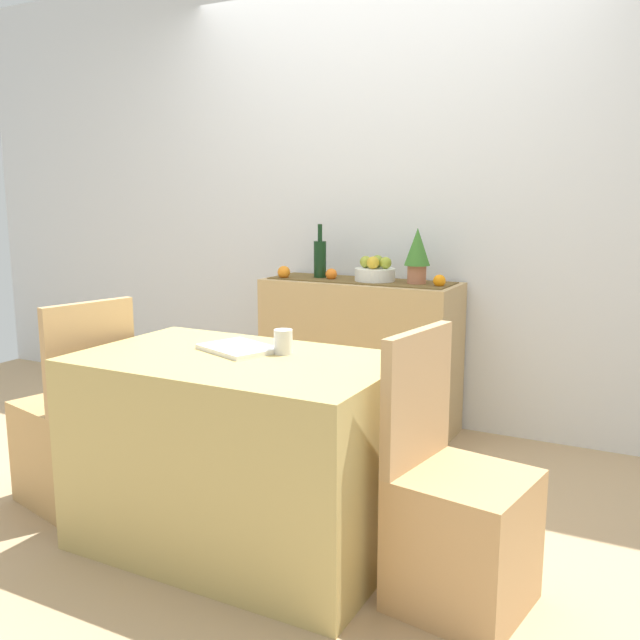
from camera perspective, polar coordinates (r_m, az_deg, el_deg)
The scene contains 19 objects.
ground_plane at distance 3.32m, azimuth -3.20°, elevation -13.51°, with size 6.40×6.40×0.02m, color tan.
room_wall_rear at distance 4.09m, azimuth 5.24°, elevation 10.56°, with size 6.40×0.06×2.70m, color silver.
sideboard_console at distance 3.97m, azimuth 3.29°, elevation -2.88°, with size 1.10×0.42×0.85m, color tan.
table_runner at distance 3.89m, azimuth 3.35°, elevation 3.27°, with size 1.04×0.32×0.01m, color brown.
fruit_bowl at distance 3.85m, azimuth 4.55°, elevation 3.75°, with size 0.22×0.22×0.07m, color white.
apple_rear at distance 3.83m, azimuth 5.42°, elevation 4.71°, with size 0.07×0.07×0.07m, color #95A12E.
apple_right at distance 3.82m, azimuth 4.39°, elevation 4.73°, with size 0.07×0.07×0.07m, color gold.
apple_upper at distance 3.88m, azimuth 4.75°, elevation 4.83°, with size 0.07×0.07×0.07m, color olive.
apple_center at distance 3.87m, azimuth 3.79°, elevation 4.80°, with size 0.07×0.07×0.07m, color #9BA535.
wine_bottle at distance 3.99m, azimuth -0.00°, elevation 5.10°, with size 0.07×0.07×0.31m.
potted_plant at distance 3.75m, azimuth 8.02°, elevation 5.50°, with size 0.14×0.14×0.30m.
orange_loose_far at distance 3.68m, azimuth 9.81°, elevation 3.20°, with size 0.07×0.07×0.07m, color orange.
orange_loose_mid at distance 3.93m, azimuth 0.94°, elevation 3.80°, with size 0.07×0.07×0.07m, color orange.
orange_loose_near_bowl at distance 4.00m, azimuth -2.99°, elevation 3.95°, with size 0.07×0.07×0.07m, color orange.
dining_table at distance 2.68m, azimuth -6.72°, elevation -10.77°, with size 1.18×0.72×0.74m, color tan.
open_book at distance 2.67m, azimuth -6.75°, elevation -2.34°, with size 0.28×0.21×0.02m, color white.
coffee_cup at distance 2.59m, azimuth -3.05°, elevation -1.80°, with size 0.07×0.07×0.09m, color silver.
chair_near_window at distance 3.24m, azimuth -19.47°, elevation -9.45°, with size 0.48×0.48×0.90m.
chair_by_corner at distance 2.38m, azimuth 11.35°, elevation -16.40°, with size 0.46×0.46×0.90m.
Camera 1 is at (1.57, -2.60, 1.33)m, focal length 38.85 mm.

